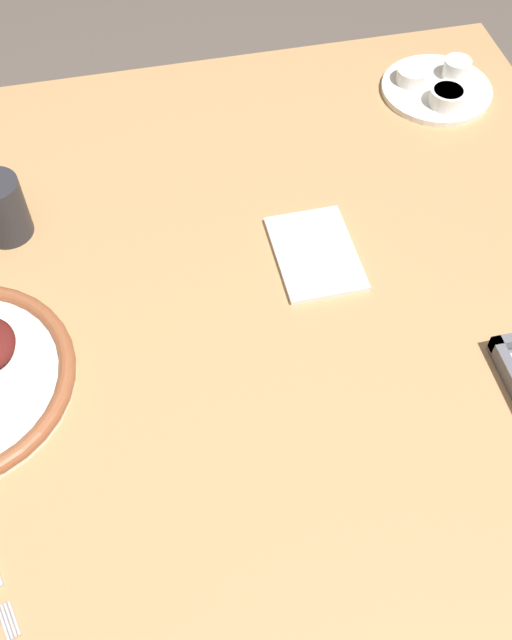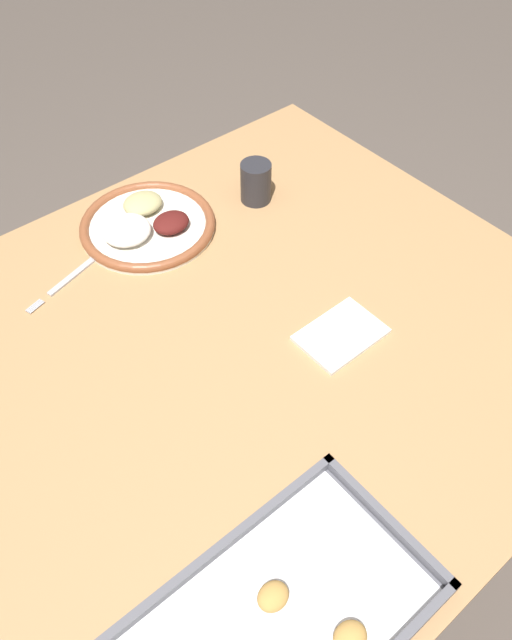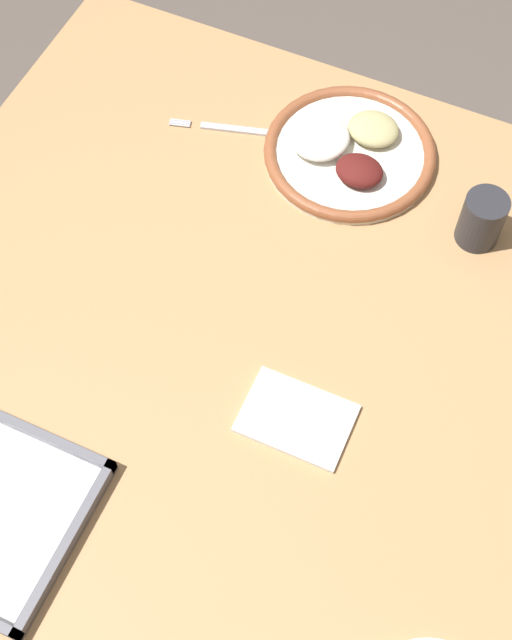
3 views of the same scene
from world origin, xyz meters
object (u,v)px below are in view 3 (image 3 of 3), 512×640
at_px(dinner_plate, 348,150).
at_px(fork, 236,129).
at_px(drinking_cup, 482,219).
at_px(napkin, 297,418).

relative_size(dinner_plate, fork, 1.42).
bearing_deg(fork, drinking_cup, 158.69).
relative_size(dinner_plate, drinking_cup, 3.14).
height_order(drinking_cup, napkin, drinking_cup).
distance_m(dinner_plate, napkin, 0.47).
relative_size(fork, drinking_cup, 2.20).
xyz_separation_m(fork, napkin, (-0.29, 0.43, 0.00)).
relative_size(dinner_plate, napkin, 1.86).
bearing_deg(dinner_plate, fork, 7.80).
height_order(dinner_plate, drinking_cup, drinking_cup).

